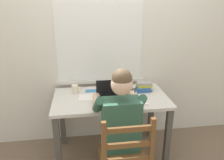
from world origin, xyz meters
The scene contains 14 objects.
ground_plane centered at (0.00, 0.00, 0.00)m, with size 8.00×8.00×0.00m, color brown.
back_wall centered at (0.00, 0.43, 1.30)m, with size 6.00×0.08×2.60m.
desk centered at (0.00, 0.00, 0.64)m, with size 1.27×0.69×0.75m.
seated_person centered at (0.03, -0.42, 0.69)m, with size 0.50×0.60×1.25m.
wooden_chair centered at (0.03, -0.70, 0.46)m, with size 0.42×0.42×0.94m.
laptop centered at (0.00, -0.15, 0.81)m, with size 0.33×0.27×0.23m.
computer_mouse centered at (0.26, -0.17, 0.77)m, with size 0.06×0.10×0.03m, color black.
coffee_mug_white centered at (-0.39, 0.16, 0.80)m, with size 0.11×0.07×0.10m.
coffee_mug_dark centered at (0.21, 0.01, 0.81)m, with size 0.13×0.09×0.10m.
book_stack_main centered at (0.41, 0.12, 0.81)m, with size 0.20×0.15×0.11m.
book_stack_side centered at (0.09, 0.15, 0.79)m, with size 0.19×0.14×0.07m.
paper_pile_near_laptop centered at (0.25, -0.20, 0.76)m, with size 0.19×0.17×0.02m, color white.
paper_pile_back_corner centered at (-0.24, 0.02, 0.76)m, with size 0.21×0.18×0.00m, color white.
landscape_photo_print centered at (-0.21, 0.20, 0.76)m, with size 0.13×0.09×0.00m, color teal.
Camera 1 is at (-0.30, -2.25, 1.79)m, focal length 35.71 mm.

